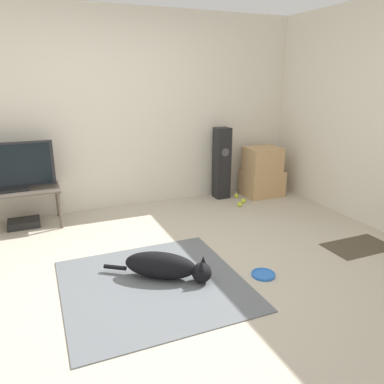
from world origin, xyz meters
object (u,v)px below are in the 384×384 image
object	(u,v)px
tennis_ball_loose_on_carpet	(236,196)
game_console	(24,223)
frisbee	(263,274)
tennis_ball_by_boxes	(240,204)
cardboard_box_lower	(262,183)
tv_stand	(15,195)
cardboard_box_upper	(263,159)
tv	(11,167)
dog	(166,266)
floor_speaker	(222,163)
tennis_ball_near_speaker	(243,201)

from	to	relation	value
tennis_ball_loose_on_carpet	game_console	xyz separation A→B (m)	(-2.88, 0.02, 0.01)
frisbee	tennis_ball_by_boxes	bearing A→B (deg)	66.59
frisbee	tennis_ball_by_boxes	distance (m)	1.87
cardboard_box_lower	game_console	bearing A→B (deg)	179.32
tv_stand	cardboard_box_upper	bearing A→B (deg)	-0.75
cardboard_box_lower	tv_stand	bearing A→B (deg)	179.52
cardboard_box_lower	tv	world-z (taller)	tv
cardboard_box_upper	dog	bearing A→B (deg)	-140.24
tv_stand	game_console	world-z (taller)	tv_stand
cardboard_box_lower	cardboard_box_upper	bearing A→B (deg)	-140.21
frisbee	tennis_ball_by_boxes	world-z (taller)	tennis_ball_by_boxes
dog	tv	size ratio (longest dim) A/B	0.90
floor_speaker	tv_stand	bearing A→B (deg)	-177.69
cardboard_box_lower	tennis_ball_near_speaker	distance (m)	0.53
cardboard_box_lower	tennis_ball_by_boxes	xyz separation A→B (m)	(-0.57, -0.35, -0.15)
frisbee	cardboard_box_lower	world-z (taller)	cardboard_box_lower
frisbee	floor_speaker	world-z (taller)	floor_speaker
dog	tv_stand	xyz separation A→B (m)	(-1.21, 1.81, 0.28)
dog	cardboard_box_upper	size ratio (longest dim) A/B	1.71
cardboard_box_lower	tennis_ball_loose_on_carpet	distance (m)	0.45
frisbee	floor_speaker	xyz separation A→B (m)	(0.70, 2.20, 0.50)
frisbee	floor_speaker	size ratio (longest dim) A/B	0.21
dog	cardboard_box_upper	distance (m)	2.79
floor_speaker	tennis_ball_by_boxes	distance (m)	0.68
cardboard_box_lower	dog	bearing A→B (deg)	-140.24
cardboard_box_upper	tennis_ball_near_speaker	distance (m)	0.71
frisbee	game_console	bearing A→B (deg)	133.38
tv_stand	tennis_ball_near_speaker	world-z (taller)	tv_stand
tennis_ball_near_speaker	tv	bearing A→B (deg)	174.72
tennis_ball_by_boxes	dog	bearing A→B (deg)	-137.52
frisbee	tennis_ball_near_speaker	size ratio (longest dim) A/B	3.27
tennis_ball_by_boxes	tennis_ball_loose_on_carpet	xyz separation A→B (m)	(0.15, 0.36, 0.00)
dog	tennis_ball_loose_on_carpet	bearing A→B (deg)	46.25
dog	tennis_ball_loose_on_carpet	xyz separation A→B (m)	(1.72, 1.79, -0.09)
tv_stand	game_console	distance (m)	0.37
cardboard_box_upper	tennis_ball_near_speaker	bearing A→B (deg)	-152.76
tv	tennis_ball_loose_on_carpet	distance (m)	3.01
tv_stand	dog	bearing A→B (deg)	-56.11
tv_stand	tennis_ball_by_boxes	bearing A→B (deg)	-7.65
frisbee	cardboard_box_lower	xyz separation A→B (m)	(1.31, 2.06, 0.17)
game_console	tennis_ball_loose_on_carpet	bearing A→B (deg)	-0.50
frisbee	tv	distance (m)	3.01
cardboard_box_upper	tv_stand	world-z (taller)	cardboard_box_upper
dog	tv_stand	size ratio (longest dim) A/B	0.85
tennis_ball_by_boxes	tv	bearing A→B (deg)	172.29
frisbee	cardboard_box_upper	world-z (taller)	cardboard_box_upper
dog	floor_speaker	bearing A→B (deg)	51.52
tv	floor_speaker	bearing A→B (deg)	2.26
game_console	frisbee	bearing A→B (deg)	-46.62
cardboard_box_lower	tv	distance (m)	3.40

